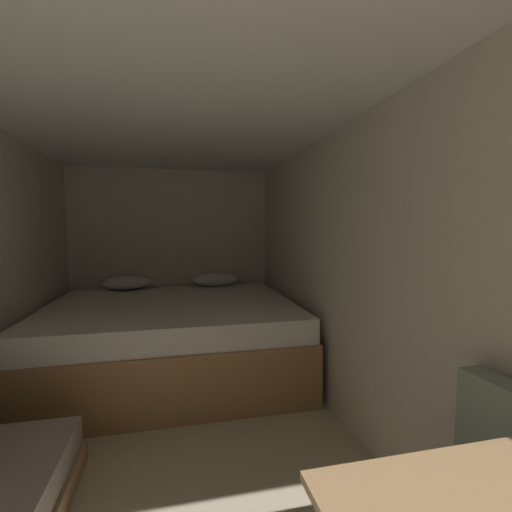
# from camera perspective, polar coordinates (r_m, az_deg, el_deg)

# --- Properties ---
(ground_plane) EXTENTS (6.76, 6.76, 0.00)m
(ground_plane) POSITION_cam_1_polar(r_m,az_deg,el_deg) (2.46, -13.32, -29.87)
(ground_plane) COLOR beige
(wall_back) EXTENTS (2.45, 0.05, 2.09)m
(wall_back) POSITION_cam_1_polar(r_m,az_deg,el_deg) (4.45, -13.40, 0.03)
(wall_back) COLOR beige
(wall_back) RESTS_ON ground
(wall_right) EXTENTS (0.05, 4.76, 2.09)m
(wall_right) POSITION_cam_1_polar(r_m,az_deg,el_deg) (2.37, 16.66, -3.90)
(wall_right) COLOR beige
(wall_right) RESTS_ON ground
(ceiling_slab) EXTENTS (2.45, 4.76, 0.05)m
(ceiling_slab) POSITION_cam_1_polar(r_m,az_deg,el_deg) (2.16, -14.43, 24.19)
(ceiling_slab) COLOR white
(ceiling_slab) RESTS_ON wall_left
(bed) EXTENTS (2.23, 1.95, 0.85)m
(bed) POSITION_cam_1_polar(r_m,az_deg,el_deg) (3.55, -13.30, -12.47)
(bed) COLOR #9E7247
(bed) RESTS_ON ground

